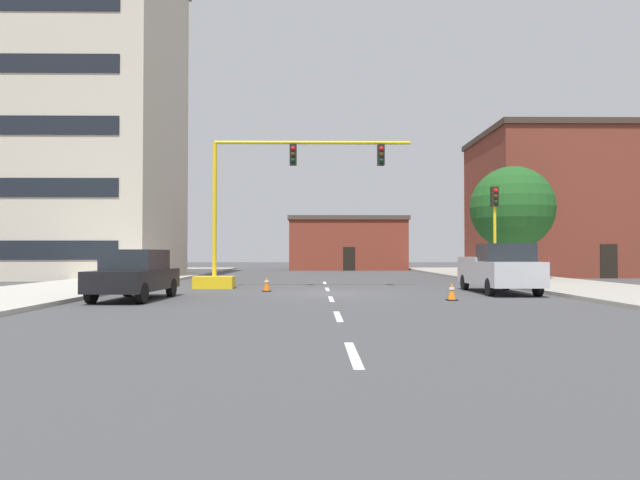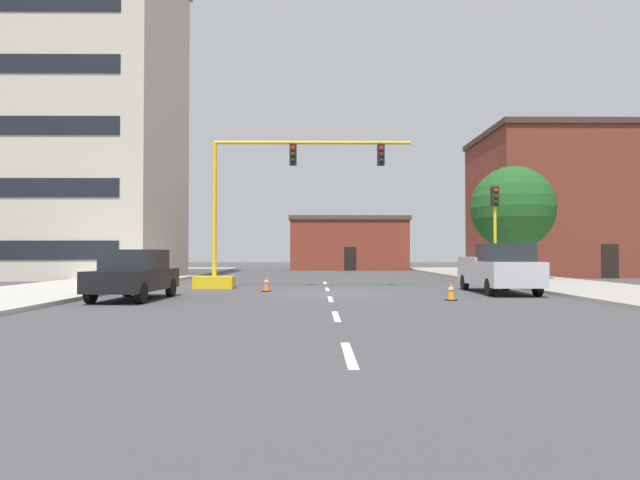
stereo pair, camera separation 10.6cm
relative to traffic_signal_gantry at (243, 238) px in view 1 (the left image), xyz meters
name	(u,v)px [view 1 (the left image)]	position (x,y,z in m)	size (l,w,h in m)	color
ground_plane	(329,293)	(3.86, -3.29, -2.30)	(160.00, 160.00, 0.00)	#424244
sidewalk_left	(112,282)	(-7.68, 4.71, -2.23)	(6.00, 56.00, 0.14)	#B2ADA3
sidewalk_right	(536,281)	(15.40, 4.71, -2.23)	(6.00, 56.00, 0.14)	#9E998E
lane_stripe_seg_0	(353,354)	(3.86, -17.29, -2.29)	(0.16, 2.40, 0.01)	silver
lane_stripe_seg_1	(338,316)	(3.86, -11.79, -2.29)	(0.16, 2.40, 0.01)	silver
lane_stripe_seg_2	(331,299)	(3.86, -6.29, -2.29)	(0.16, 2.40, 0.01)	silver
lane_stripe_seg_3	(327,289)	(3.86, -0.79, -2.29)	(0.16, 2.40, 0.01)	silver
lane_stripe_seg_4	(325,283)	(3.86, 4.71, -2.29)	(0.16, 2.40, 0.01)	silver
building_tall_left	(57,116)	(-14.10, 12.27, 8.61)	(15.50, 12.21, 21.79)	beige
building_brick_center	(347,243)	(6.57, 30.42, 0.29)	(11.43, 8.01, 5.16)	brown
building_row_right	(572,204)	(22.22, 15.16, 2.90)	(13.46, 10.49, 10.38)	brown
traffic_signal_gantry	(243,238)	(0.00, 0.00, 0.00)	(9.96, 1.20, 6.83)	yellow
traffic_light_pole_right	(495,213)	(11.93, 0.78, 1.23)	(0.32, 0.47, 4.80)	yellow
tree_right_mid	(512,208)	(14.81, 6.60, 1.94)	(4.83, 4.83, 6.67)	#4C3823
pickup_truck_silver	(499,269)	(10.77, -3.29, -1.32)	(2.05, 5.41, 1.99)	#BCBCC1
sedan_black_near_left	(135,274)	(-2.97, -6.49, -1.41)	(2.11, 4.60, 1.74)	black
traffic_cone_roadside_a	(452,291)	(7.97, -6.93, -1.99)	(0.36, 0.36, 0.63)	black
traffic_cone_roadside_b	(267,284)	(1.27, -2.29, -1.97)	(0.36, 0.36, 0.67)	black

